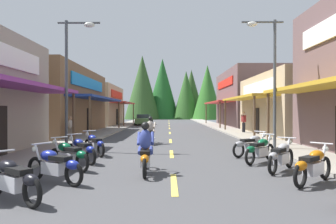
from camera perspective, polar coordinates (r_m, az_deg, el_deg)
ground at (r=25.63m, az=0.41°, el=-4.10°), size 9.08×81.55×0.10m
sidewalk_left at (r=26.21m, az=-12.13°, el=-3.77°), size 2.27×81.55×0.12m
sidewalk_right at (r=26.27m, az=12.91°, el=-3.76°), size 2.27×81.55×0.12m
centerline_dashes at (r=29.27m, az=0.36°, el=-3.44°), size 0.16×57.06×0.01m
storefront_left_middle at (r=27.71m, az=-20.88°, el=1.87°), size 8.35×13.68×5.36m
storefront_left_far at (r=41.30m, az=-13.58°, el=1.15°), size 8.04×11.37×5.06m
storefront_right_middle at (r=26.39m, az=24.15°, el=1.21°), size 9.49×11.34×4.68m
storefront_right_far at (r=39.30m, az=16.36°, el=2.36°), size 9.97×13.46×6.68m
streetlamp_left at (r=15.35m, az=-17.13°, el=8.05°), size 1.99×0.30×6.14m
streetlamp_right at (r=15.65m, az=18.14°, el=8.10°), size 1.99×0.30×6.23m
motorcycle_parked_right_1 at (r=8.98m, az=25.21°, el=-8.85°), size 1.66×1.50×1.04m
motorcycle_parked_right_2 at (r=10.42m, az=20.18°, el=-7.57°), size 1.43×1.72×1.04m
motorcycle_parked_right_3 at (r=11.83m, az=16.65°, el=-6.63°), size 1.56×1.61×1.04m
motorcycle_parked_right_4 at (r=13.33m, az=15.14°, el=-5.85°), size 1.87×1.22×1.04m
motorcycle_parked_left_0 at (r=7.34m, az=-26.58°, el=-10.93°), size 1.78×1.35×1.04m
motorcycle_parked_left_1 at (r=8.71m, az=-20.13°, el=-9.13°), size 1.88×1.19×1.04m
motorcycle_parked_left_2 at (r=10.51m, az=-17.80°, el=-7.50°), size 1.73×1.41×1.04m
motorcycle_parked_left_3 at (r=11.76m, az=-15.65°, el=-6.67°), size 1.53×1.64×1.04m
motorcycle_parked_left_4 at (r=13.57m, az=-13.40°, el=-5.74°), size 1.32×1.80×1.04m
rider_cruising_lead at (r=9.42m, az=-4.12°, el=-7.38°), size 0.60×2.14×1.57m
rider_cruising_trailing at (r=17.69m, az=-3.19°, el=-3.78°), size 0.60×2.14×1.57m
pedestrian_by_shop at (r=20.58m, az=-17.50°, el=-2.57°), size 0.54×0.37×1.55m
pedestrian_browsing at (r=26.21m, az=13.83°, el=-1.59°), size 0.40×0.51×1.81m
parked_car_curbside at (r=41.06m, az=-4.39°, el=-1.42°), size 2.22×4.38×1.40m
treeline_backdrop at (r=68.48m, az=0.52°, el=3.87°), size 21.06×11.84×13.91m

